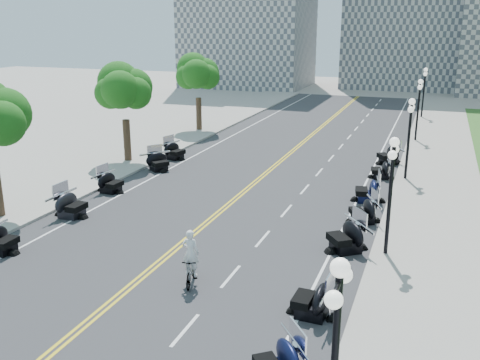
% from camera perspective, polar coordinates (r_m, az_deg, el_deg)
% --- Properties ---
extents(ground, '(160.00, 160.00, 0.00)m').
position_cam_1_polar(ground, '(22.21, -8.81, -8.86)').
color(ground, gray).
extents(road, '(16.00, 90.00, 0.01)m').
position_cam_1_polar(road, '(30.69, 0.22, -1.43)').
color(road, '#333335').
rests_on(road, ground).
extents(centerline_yellow_a, '(0.12, 90.00, 0.00)m').
position_cam_1_polar(centerline_yellow_a, '(30.73, 0.01, -1.39)').
color(centerline_yellow_a, yellow).
rests_on(centerline_yellow_a, road).
extents(centerline_yellow_b, '(0.12, 90.00, 0.00)m').
position_cam_1_polar(centerline_yellow_b, '(30.65, 0.43, -1.44)').
color(centerline_yellow_b, yellow).
rests_on(centerline_yellow_b, road).
extents(edge_line_north, '(0.12, 90.00, 0.00)m').
position_cam_1_polar(edge_line_north, '(29.23, 12.10, -2.72)').
color(edge_line_north, white).
rests_on(edge_line_north, road).
extents(edge_line_south, '(0.12, 90.00, 0.00)m').
position_cam_1_polar(edge_line_south, '(33.34, -10.17, -0.22)').
color(edge_line_south, white).
rests_on(edge_line_south, road).
extents(lane_dash_5, '(0.12, 2.00, 0.00)m').
position_cam_1_polar(lane_dash_5, '(17.77, -5.87, -15.62)').
color(lane_dash_5, white).
rests_on(lane_dash_5, road).
extents(lane_dash_6, '(0.12, 2.00, 0.00)m').
position_cam_1_polar(lane_dash_6, '(20.96, -1.00, -10.23)').
color(lane_dash_6, white).
rests_on(lane_dash_6, road).
extents(lane_dash_7, '(0.12, 2.00, 0.00)m').
position_cam_1_polar(lane_dash_7, '(24.38, 2.44, -6.27)').
color(lane_dash_7, white).
rests_on(lane_dash_7, road).
extents(lane_dash_8, '(0.12, 2.00, 0.00)m').
position_cam_1_polar(lane_dash_8, '(27.97, 4.98, -3.28)').
color(lane_dash_8, white).
rests_on(lane_dash_8, road).
extents(lane_dash_9, '(0.12, 2.00, 0.00)m').
position_cam_1_polar(lane_dash_9, '(31.65, 6.92, -0.98)').
color(lane_dash_9, white).
rests_on(lane_dash_9, road).
extents(lane_dash_10, '(0.12, 2.00, 0.00)m').
position_cam_1_polar(lane_dash_10, '(35.40, 8.45, 0.84)').
color(lane_dash_10, white).
rests_on(lane_dash_10, road).
extents(lane_dash_11, '(0.12, 2.00, 0.00)m').
position_cam_1_polar(lane_dash_11, '(39.20, 9.69, 2.31)').
color(lane_dash_11, white).
rests_on(lane_dash_11, road).
extents(lane_dash_12, '(0.12, 2.00, 0.00)m').
position_cam_1_polar(lane_dash_12, '(43.03, 10.71, 3.52)').
color(lane_dash_12, white).
rests_on(lane_dash_12, road).
extents(lane_dash_13, '(0.12, 2.00, 0.00)m').
position_cam_1_polar(lane_dash_13, '(46.90, 11.57, 4.53)').
color(lane_dash_13, white).
rests_on(lane_dash_13, road).
extents(lane_dash_14, '(0.12, 2.00, 0.00)m').
position_cam_1_polar(lane_dash_14, '(50.78, 12.29, 5.38)').
color(lane_dash_14, white).
rests_on(lane_dash_14, road).
extents(lane_dash_15, '(0.12, 2.00, 0.00)m').
position_cam_1_polar(lane_dash_15, '(54.68, 12.92, 6.11)').
color(lane_dash_15, white).
rests_on(lane_dash_15, road).
extents(lane_dash_16, '(0.12, 2.00, 0.00)m').
position_cam_1_polar(lane_dash_16, '(58.60, 13.46, 6.75)').
color(lane_dash_16, white).
rests_on(lane_dash_16, road).
extents(lane_dash_17, '(0.12, 2.00, 0.00)m').
position_cam_1_polar(lane_dash_17, '(62.52, 13.94, 7.30)').
color(lane_dash_17, white).
rests_on(lane_dash_17, road).
extents(lane_dash_18, '(0.12, 2.00, 0.00)m').
position_cam_1_polar(lane_dash_18, '(66.46, 14.36, 7.79)').
color(lane_dash_18, white).
rests_on(lane_dash_18, road).
extents(lane_dash_19, '(0.12, 2.00, 0.00)m').
position_cam_1_polar(lane_dash_19, '(70.40, 14.73, 8.22)').
color(lane_dash_19, white).
rests_on(lane_dash_19, road).
extents(sidewalk_north, '(5.00, 90.00, 0.15)m').
position_cam_1_polar(sidewalk_north, '(28.98, 20.14, -3.42)').
color(sidewalk_north, '#9E9991').
rests_on(sidewalk_north, ground).
extents(sidewalk_south, '(5.00, 90.00, 0.15)m').
position_cam_1_polar(sidewalk_south, '(35.52, -15.90, 0.54)').
color(sidewalk_south, '#9E9991').
rests_on(sidewalk_south, ground).
extents(street_lamp_2, '(0.50, 1.20, 4.90)m').
position_cam_1_polar(street_lamp_2, '(22.54, 15.70, -1.81)').
color(street_lamp_2, black).
rests_on(street_lamp_2, sidewalk_north).
extents(street_lamp_3, '(0.50, 1.20, 4.90)m').
position_cam_1_polar(street_lamp_3, '(34.15, 17.54, 4.15)').
color(street_lamp_3, black).
rests_on(street_lamp_3, sidewalk_north).
extents(street_lamp_4, '(0.50, 1.20, 4.90)m').
position_cam_1_polar(street_lamp_4, '(45.96, 18.45, 7.06)').
color(street_lamp_4, black).
rests_on(street_lamp_4, sidewalk_north).
extents(street_lamp_5, '(0.50, 1.20, 4.90)m').
position_cam_1_polar(street_lamp_5, '(57.85, 18.99, 8.78)').
color(street_lamp_5, black).
rests_on(street_lamp_5, sidewalk_north).
extents(tree_3, '(4.80, 4.80, 9.20)m').
position_cam_1_polar(tree_3, '(37.57, -12.24, 8.93)').
color(tree_3, '#235619').
rests_on(tree_3, sidewalk_south).
extents(tree_4, '(4.80, 4.80, 9.20)m').
position_cam_1_polar(tree_4, '(48.06, -4.49, 10.81)').
color(tree_4, '#235619').
rests_on(tree_4, sidewalk_south).
extents(motorcycle_n_5, '(1.99, 1.99, 1.35)m').
position_cam_1_polar(motorcycle_n_5, '(18.27, 7.71, -12.32)').
color(motorcycle_n_5, black).
rests_on(motorcycle_n_5, road).
extents(motorcycle_n_6, '(2.95, 2.95, 1.47)m').
position_cam_1_polar(motorcycle_n_6, '(23.30, 11.25, -5.77)').
color(motorcycle_n_6, black).
rests_on(motorcycle_n_6, road).
extents(motorcycle_n_7, '(2.50, 2.50, 1.32)m').
position_cam_1_polar(motorcycle_n_7, '(26.78, 13.01, -3.09)').
color(motorcycle_n_7, black).
rests_on(motorcycle_n_7, road).
extents(motorcycle_n_8, '(2.34, 2.34, 1.41)m').
position_cam_1_polar(motorcycle_n_8, '(29.93, 13.46, -0.96)').
color(motorcycle_n_8, black).
rests_on(motorcycle_n_8, road).
extents(motorcycle_n_9, '(2.10, 2.10, 1.25)m').
position_cam_1_polar(motorcycle_n_9, '(34.65, 14.81, 1.17)').
color(motorcycle_n_9, black).
rests_on(motorcycle_n_9, road).
extents(motorcycle_n_10, '(2.78, 2.78, 1.42)m').
position_cam_1_polar(motorcycle_n_10, '(38.31, 15.58, 2.68)').
color(motorcycle_n_10, black).
rests_on(motorcycle_n_10, road).
extents(motorcycle_s_5, '(1.93, 1.93, 1.30)m').
position_cam_1_polar(motorcycle_s_5, '(24.88, -24.21, -5.71)').
color(motorcycle_s_5, black).
rests_on(motorcycle_s_5, road).
extents(motorcycle_s_6, '(2.06, 2.06, 1.41)m').
position_cam_1_polar(motorcycle_s_6, '(28.11, -17.58, -2.42)').
color(motorcycle_s_6, black).
rests_on(motorcycle_s_6, road).
extents(motorcycle_s_7, '(2.01, 2.01, 1.29)m').
position_cam_1_polar(motorcycle_s_7, '(31.60, -13.65, -0.16)').
color(motorcycle_s_7, black).
rests_on(motorcycle_s_7, road).
extents(motorcycle_s_8, '(2.66, 2.66, 1.33)m').
position_cam_1_polar(motorcycle_s_8, '(35.68, -8.70, 2.05)').
color(motorcycle_s_8, black).
rests_on(motorcycle_s_8, road).
extents(motorcycle_s_9, '(2.38, 2.38, 1.35)m').
position_cam_1_polar(motorcycle_s_9, '(38.54, -7.00, 3.20)').
color(motorcycle_s_9, black).
rests_on(motorcycle_s_9, road).
extents(bicycle, '(0.99, 1.91, 1.11)m').
position_cam_1_polar(bicycle, '(20.29, -5.24, -9.55)').
color(bicycle, '#A51414').
rests_on(bicycle, road).
extents(cyclist_rider, '(0.66, 0.43, 1.81)m').
position_cam_1_polar(cyclist_rider, '(19.69, -5.35, -5.72)').
color(cyclist_rider, white).
rests_on(cyclist_rider, bicycle).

